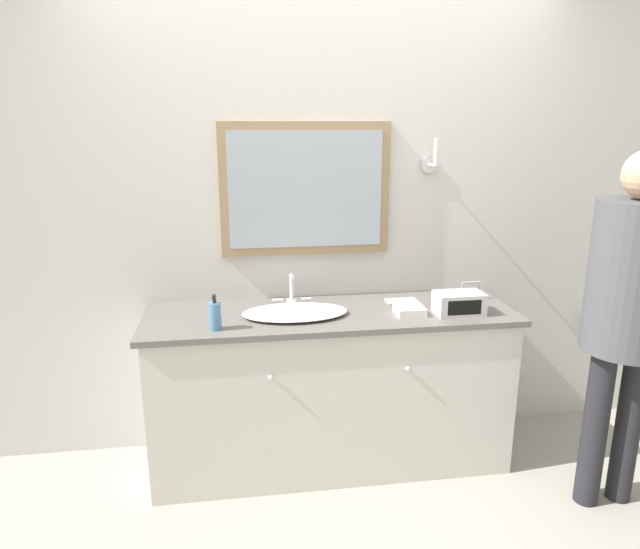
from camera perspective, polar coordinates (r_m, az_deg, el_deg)
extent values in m
plane|color=#9E998E|center=(3.06, 1.98, -20.90)|extent=(14.00, 14.00, 0.00)
cube|color=silver|center=(3.12, 0.16, 5.46)|extent=(8.00, 0.06, 2.55)
cube|color=#997A56|center=(3.04, -1.46, 8.51)|extent=(0.90, 0.04, 0.70)
cube|color=#9EA8B2|center=(3.02, -1.42, 8.46)|extent=(0.81, 0.01, 0.61)
cylinder|color=silver|center=(3.19, 10.85, 10.74)|extent=(0.09, 0.01, 0.09)
cylinder|color=silver|center=(3.14, 11.15, 10.67)|extent=(0.02, 0.10, 0.02)
cylinder|color=white|center=(3.09, 11.53, 11.88)|extent=(0.02, 0.02, 0.14)
cube|color=beige|center=(3.09, 1.05, -11.53)|extent=(1.83, 0.54, 0.82)
cube|color=#66605B|center=(2.93, 1.09, -4.03)|extent=(1.89, 0.58, 0.03)
sphere|color=silver|center=(2.70, -4.96, -10.22)|extent=(0.02, 0.02, 0.02)
sphere|color=silver|center=(2.82, 8.79, -9.30)|extent=(0.02, 0.02, 0.02)
ellipsoid|color=white|center=(2.86, -2.51, -3.78)|extent=(0.53, 0.30, 0.03)
cylinder|color=silver|center=(3.03, -2.85, -2.79)|extent=(0.06, 0.06, 0.03)
cylinder|color=silver|center=(3.00, -2.87, -1.29)|extent=(0.02, 0.02, 0.13)
cylinder|color=silver|center=(2.95, -2.82, -0.23)|extent=(0.02, 0.07, 0.02)
cylinder|color=white|center=(3.02, -4.27, -2.57)|extent=(0.06, 0.02, 0.02)
cylinder|color=white|center=(3.03, -1.44, -2.45)|extent=(0.06, 0.02, 0.02)
cylinder|color=teal|center=(2.70, -10.45, -4.12)|extent=(0.06, 0.06, 0.13)
cylinder|color=black|center=(2.68, -10.54, -2.45)|extent=(0.02, 0.02, 0.04)
cube|color=black|center=(2.66, -10.56, -2.16)|extent=(0.02, 0.03, 0.01)
cube|color=#BCBCC1|center=(2.96, 13.72, -2.80)|extent=(0.24, 0.15, 0.11)
cube|color=black|center=(2.90, 14.24, -3.22)|extent=(0.17, 0.01, 0.08)
cube|color=#B2B2B7|center=(3.20, 14.82, -1.61)|extent=(0.10, 0.01, 0.10)
cube|color=beige|center=(3.20, 14.86, -1.64)|extent=(0.07, 0.00, 0.07)
cube|color=white|center=(2.91, 8.95, -3.57)|extent=(0.14, 0.13, 0.04)
cube|color=#ADADB2|center=(3.11, 8.18, -2.66)|extent=(0.17, 0.11, 0.01)
cylinder|color=#232328|center=(3.08, 25.79, -13.68)|extent=(0.11, 0.11, 0.79)
cylinder|color=#232328|center=(3.17, 28.43, -13.14)|extent=(0.11, 0.11, 0.79)
cylinder|color=#4C4C51|center=(2.87, 28.86, -0.27)|extent=(0.38, 0.38, 0.68)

